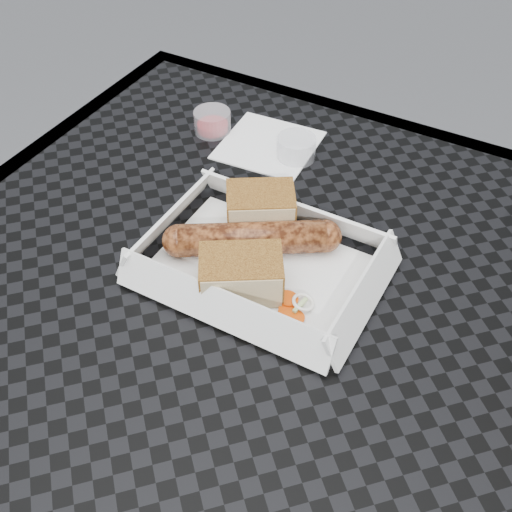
{
  "coord_description": "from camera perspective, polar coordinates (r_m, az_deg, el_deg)",
  "views": [
    {
      "loc": [
        0.21,
        -0.38,
        1.24
      ],
      "look_at": [
        -0.02,
        0.03,
        0.78
      ],
      "focal_mm": 45.0,
      "sensor_mm": 36.0,
      "label": 1
    }
  ],
  "objects": [
    {
      "name": "patio_table",
      "position": [
        0.72,
        -0.05,
        -8.19
      ],
      "size": [
        0.8,
        0.8,
        0.74
      ],
      "color": "black",
      "rests_on": "ground"
    },
    {
      "name": "food_tray",
      "position": [
        0.69,
        0.4,
        -1.14
      ],
      "size": [
        0.22,
        0.15,
        0.0
      ],
      "primitive_type": "cube",
      "color": "white",
      "rests_on": "patio_table"
    },
    {
      "name": "bratwurst",
      "position": [
        0.69,
        -0.33,
        1.57
      ],
      "size": [
        0.17,
        0.12,
        0.04
      ],
      "rotation": [
        0.0,
        0.0,
        0.55
      ],
      "color": "brown",
      "rests_on": "food_tray"
    },
    {
      "name": "bread_near",
      "position": [
        0.72,
        0.41,
        4.21
      ],
      "size": [
        0.09,
        0.09,
        0.05
      ],
      "primitive_type": "cube",
      "rotation": [
        0.0,
        0.0,
        0.55
      ],
      "color": "brown",
      "rests_on": "food_tray"
    },
    {
      "name": "bread_far",
      "position": [
        0.65,
        -1.34,
        -1.62
      ],
      "size": [
        0.1,
        0.09,
        0.04
      ],
      "primitive_type": "cube",
      "rotation": [
        0.0,
        0.0,
        0.55
      ],
      "color": "brown",
      "rests_on": "food_tray"
    },
    {
      "name": "veg_garnish",
      "position": [
        0.65,
        3.64,
        -4.48
      ],
      "size": [
        0.03,
        0.03,
        0.0
      ],
      "color": "#DF4B09",
      "rests_on": "food_tray"
    },
    {
      "name": "napkin",
      "position": [
        0.87,
        1.13,
        9.83
      ],
      "size": [
        0.13,
        0.13,
        0.0
      ],
      "primitive_type": "cube",
      "rotation": [
        0.0,
        0.0,
        0.07
      ],
      "color": "white",
      "rests_on": "patio_table"
    },
    {
      "name": "condiment_cup_sauce",
      "position": [
        0.89,
        -3.9,
        11.83
      ],
      "size": [
        0.05,
        0.05,
        0.03
      ],
      "primitive_type": "cylinder",
      "color": "maroon",
      "rests_on": "patio_table"
    },
    {
      "name": "condiment_cup_empty",
      "position": [
        0.84,
        3.6,
        9.56
      ],
      "size": [
        0.05,
        0.05,
        0.03
      ],
      "primitive_type": "cylinder",
      "color": "silver",
      "rests_on": "patio_table"
    }
  ]
}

